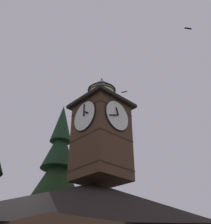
% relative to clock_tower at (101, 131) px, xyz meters
% --- Properties ---
extents(clock_tower, '(4.05, 4.05, 8.92)m').
position_rel_clock_tower_xyz_m(clock_tower, '(0.00, 0.00, 0.00)').
color(clock_tower, '#4C3323').
rests_on(clock_tower, building_main).
extents(pine_tree_behind, '(6.60, 6.60, 16.08)m').
position_rel_clock_tower_xyz_m(pine_tree_behind, '(-0.43, -6.11, -4.50)').
color(pine_tree_behind, '#473323').
rests_on(pine_tree_behind, ground_plane).
extents(moon, '(2.20, 2.20, 2.20)m').
position_rel_clock_tower_xyz_m(moon, '(-16.79, -37.80, 0.01)').
color(moon, silver).
extents(flying_bird_high, '(0.47, 0.64, 0.12)m').
position_rel_clock_tower_xyz_m(flying_bird_high, '(-5.80, -2.60, 7.70)').
color(flying_bird_high, black).
extents(flying_bird_low, '(0.69, 0.51, 0.12)m').
position_rel_clock_tower_xyz_m(flying_bird_low, '(-5.67, 5.96, 10.73)').
color(flying_bird_low, black).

